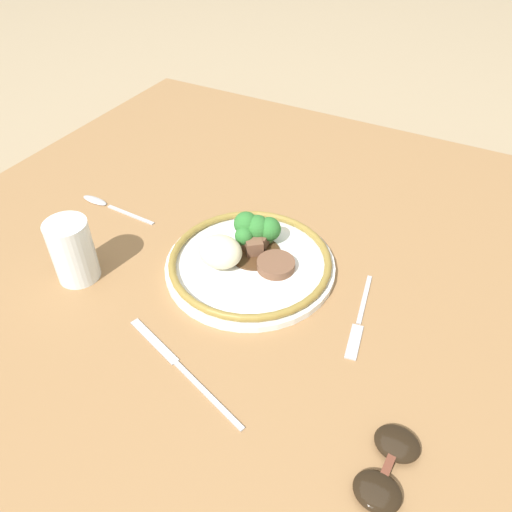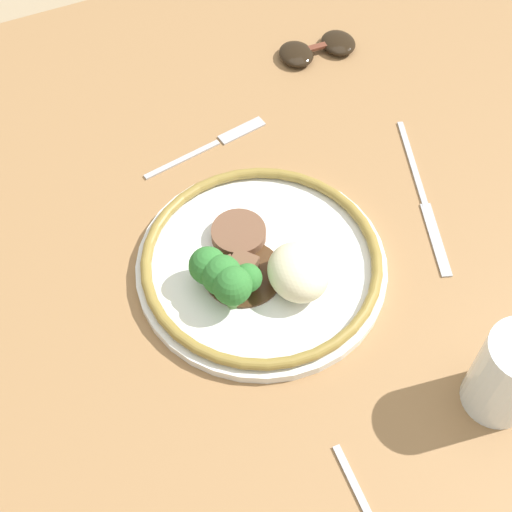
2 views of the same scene
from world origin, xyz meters
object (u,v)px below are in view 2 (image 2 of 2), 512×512
object	(u,v)px
plate	(260,265)
fork	(217,143)
juice_glass	(507,377)
sunglasses	(317,48)
knife	(424,200)

from	to	relation	value
plate	fork	world-z (taller)	plate
juice_glass	fork	world-z (taller)	juice_glass
sunglasses	plate	bearing A→B (deg)	-34.11
juice_glass	fork	distance (m)	0.44
plate	knife	distance (m)	0.22
plate	juice_glass	world-z (taller)	juice_glass
knife	sunglasses	world-z (taller)	sunglasses
knife	sunglasses	bearing A→B (deg)	-162.73
juice_glass	plate	bearing A→B (deg)	-146.89
plate	juice_glass	xyz separation A→B (m)	(0.22, 0.15, 0.03)
juice_glass	knife	world-z (taller)	juice_glass
juice_glass	fork	bearing A→B (deg)	-165.02
juice_glass	knife	distance (m)	0.25
juice_glass	sunglasses	xyz separation A→B (m)	(-0.52, 0.08, -0.04)
sunglasses	knife	bearing A→B (deg)	1.49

